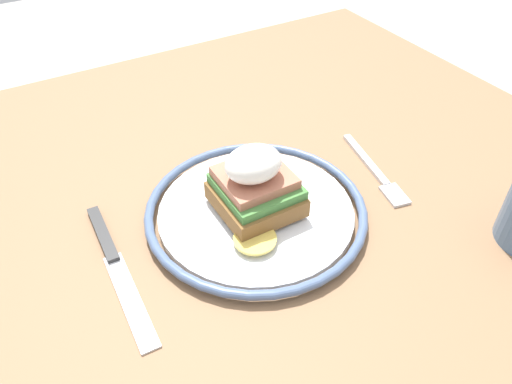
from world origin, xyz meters
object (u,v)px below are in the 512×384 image
sandwich (255,185)px  fork (376,172)px  knife (114,260)px  plate (256,211)px

sandwich → fork: size_ratio=0.75×
knife → plate: bearing=174.4°
sandwich → fork: bearing=176.9°
sandwich → fork: sandwich is taller
sandwich → knife: sandwich is taller
plate → knife: plate is taller
plate → sandwich: bearing=-24.1°
plate → sandwich: sandwich is taller
fork → sandwich: bearing=-3.1°
sandwich → knife: size_ratio=0.54×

